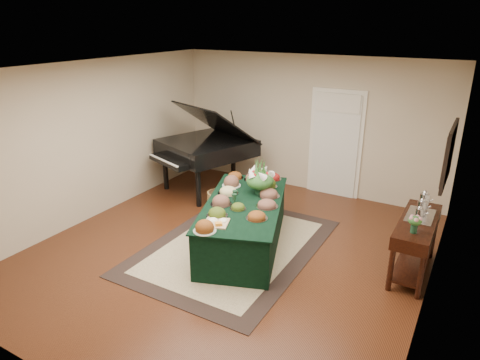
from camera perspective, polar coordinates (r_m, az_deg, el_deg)
The scene contains 14 objects.
ground at distance 6.63m, azimuth -1.31°, elevation -9.32°, with size 6.00×6.00×0.00m, color black.
area_rug at distance 6.71m, azimuth -0.86°, elevation -8.85°, with size 2.34×3.28×0.01m.
kitchen_doorway at distance 8.54m, azimuth 12.58°, elevation 4.59°, with size 1.05×0.07×2.10m.
buffet_table at distance 6.59m, azimuth 0.52°, elevation -5.85°, with size 1.83×2.58×0.74m.
food_platters at distance 6.54m, azimuth 0.28°, elevation -2.06°, with size 1.38×2.46×0.14m.
cutting_board at distance 5.78m, azimuth -3.13°, elevation -5.43°, with size 0.41×0.41×0.10m.
green_goblets at distance 6.36m, azimuth -0.73°, elevation -2.37°, with size 0.14×0.20×0.18m.
floral_centerpiece at distance 6.68m, azimuth 2.70°, elevation 0.37°, with size 0.45×0.45×0.45m.
grand_piano at distance 8.59m, azimuth -4.53°, elevation 4.42°, with size 2.02×2.13×1.82m.
wicker_basket at distance 8.10m, azimuth -2.91°, elevation -2.49°, with size 0.42×0.42×0.26m, color olive.
mahogany_sideboard at distance 6.26m, azimuth 22.48°, elevation -6.43°, with size 0.45×1.38×0.81m.
tea_service at distance 6.29m, azimuth 23.08°, elevation -3.37°, with size 0.34×0.58×0.30m.
pink_bouquet at distance 5.74m, azimuth 22.30°, elevation -5.11°, with size 0.19×0.19×0.24m.
wall_painting at distance 5.85m, azimuth 26.09°, elevation 3.03°, with size 0.05×0.95×0.75m.
Camera 1 is at (3.00, -4.90, 3.31)m, focal length 32.00 mm.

